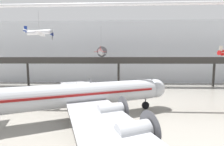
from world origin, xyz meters
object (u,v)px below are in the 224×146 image
airliner_silver_main (79,95)px  suspended_plane_silver_racer (101,52)px  suspended_plane_white_twin (39,33)px  stanchion_barrier (150,116)px

airliner_silver_main → suspended_plane_silver_racer: size_ratio=3.74×
suspended_plane_silver_racer → suspended_plane_white_twin: bearing=138.4°
airliner_silver_main → stanchion_barrier: 10.98m
airliner_silver_main → suspended_plane_silver_racer: 22.88m
suspended_plane_white_twin → stanchion_barrier: (20.45, -8.18, -13.68)m
suspended_plane_silver_racer → stanchion_barrier: 25.67m
suspended_plane_white_twin → stanchion_barrier: suspended_plane_white_twin is taller
suspended_plane_white_twin → suspended_plane_silver_racer: size_ratio=0.71×
airliner_silver_main → suspended_plane_white_twin: suspended_plane_white_twin is taller
airliner_silver_main → suspended_plane_white_twin: 16.76m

